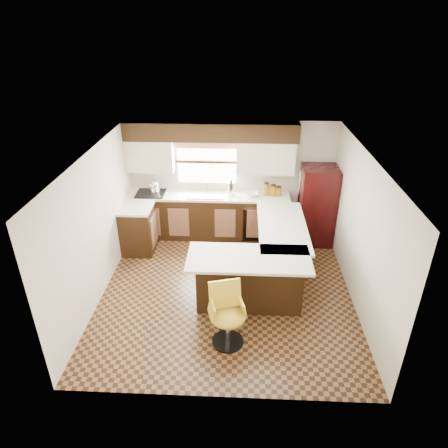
# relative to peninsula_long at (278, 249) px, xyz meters

# --- Properties ---
(floor) EXTENTS (4.40, 4.40, 0.00)m
(floor) POSITION_rel_peninsula_long_xyz_m (-0.90, -0.62, -0.45)
(floor) COLOR #49301A
(floor) RESTS_ON ground
(ceiling) EXTENTS (4.40, 4.40, 0.00)m
(ceiling) POSITION_rel_peninsula_long_xyz_m (-0.90, -0.62, 1.95)
(ceiling) COLOR silver
(ceiling) RESTS_ON wall_back
(wall_back) EXTENTS (4.40, 0.00, 4.40)m
(wall_back) POSITION_rel_peninsula_long_xyz_m (-0.90, 1.58, 0.75)
(wall_back) COLOR beige
(wall_back) RESTS_ON floor
(wall_front) EXTENTS (4.40, 0.00, 4.40)m
(wall_front) POSITION_rel_peninsula_long_xyz_m (-0.90, -2.83, 0.75)
(wall_front) COLOR beige
(wall_front) RESTS_ON floor
(wall_left) EXTENTS (0.00, 4.40, 4.40)m
(wall_left) POSITION_rel_peninsula_long_xyz_m (-3.00, -0.62, 0.75)
(wall_left) COLOR beige
(wall_left) RESTS_ON floor
(wall_right) EXTENTS (0.00, 4.40, 4.40)m
(wall_right) POSITION_rel_peninsula_long_xyz_m (1.20, -0.62, 0.75)
(wall_right) COLOR beige
(wall_right) RESTS_ON floor
(base_cab_back) EXTENTS (3.30, 0.60, 0.90)m
(base_cab_back) POSITION_rel_peninsula_long_xyz_m (-1.35, 1.28, 0.00)
(base_cab_back) COLOR black
(base_cab_back) RESTS_ON floor
(base_cab_left) EXTENTS (0.60, 0.70, 0.90)m
(base_cab_left) POSITION_rel_peninsula_long_xyz_m (-2.70, 0.62, 0.00)
(base_cab_left) COLOR black
(base_cab_left) RESTS_ON floor
(counter_back) EXTENTS (3.30, 0.60, 0.04)m
(counter_back) POSITION_rel_peninsula_long_xyz_m (-1.35, 1.28, 0.47)
(counter_back) COLOR silver
(counter_back) RESTS_ON base_cab_back
(counter_left) EXTENTS (0.60, 0.70, 0.04)m
(counter_left) POSITION_rel_peninsula_long_xyz_m (-2.70, 0.62, 0.47)
(counter_left) COLOR silver
(counter_left) RESTS_ON base_cab_left
(soffit) EXTENTS (3.40, 0.35, 0.36)m
(soffit) POSITION_rel_peninsula_long_xyz_m (-1.30, 1.40, 1.77)
(soffit) COLOR black
(soffit) RESTS_ON wall_back
(upper_cab_left) EXTENTS (0.94, 0.35, 0.64)m
(upper_cab_left) POSITION_rel_peninsula_long_xyz_m (-2.52, 1.40, 1.27)
(upper_cab_left) COLOR beige
(upper_cab_left) RESTS_ON wall_back
(upper_cab_right) EXTENTS (1.14, 0.35, 0.64)m
(upper_cab_right) POSITION_rel_peninsula_long_xyz_m (-0.22, 1.40, 1.27)
(upper_cab_right) COLOR beige
(upper_cab_right) RESTS_ON wall_back
(window_pane) EXTENTS (1.20, 0.02, 0.90)m
(window_pane) POSITION_rel_peninsula_long_xyz_m (-1.40, 1.56, 1.10)
(window_pane) COLOR white
(window_pane) RESTS_ON wall_back
(valance) EXTENTS (1.30, 0.06, 0.18)m
(valance) POSITION_rel_peninsula_long_xyz_m (-1.40, 1.52, 1.49)
(valance) COLOR #D19B93
(valance) RESTS_ON wall_back
(sink) EXTENTS (0.75, 0.45, 0.03)m
(sink) POSITION_rel_peninsula_long_xyz_m (-1.40, 1.25, 0.51)
(sink) COLOR #B2B2B7
(sink) RESTS_ON counter_back
(dishwasher) EXTENTS (0.58, 0.03, 0.78)m
(dishwasher) POSITION_rel_peninsula_long_xyz_m (-0.35, 0.99, -0.02)
(dishwasher) COLOR black
(dishwasher) RESTS_ON floor
(cooktop) EXTENTS (0.58, 0.50, 0.02)m
(cooktop) POSITION_rel_peninsula_long_xyz_m (-2.55, 1.25, 0.51)
(cooktop) COLOR black
(cooktop) RESTS_ON counter_back
(peninsula_long) EXTENTS (0.60, 1.95, 0.90)m
(peninsula_long) POSITION_rel_peninsula_long_xyz_m (0.00, 0.00, 0.00)
(peninsula_long) COLOR black
(peninsula_long) RESTS_ON floor
(peninsula_return) EXTENTS (1.65, 0.60, 0.90)m
(peninsula_return) POSITION_rel_peninsula_long_xyz_m (-0.53, -0.97, 0.00)
(peninsula_return) COLOR black
(peninsula_return) RESTS_ON floor
(counter_pen_long) EXTENTS (0.84, 1.95, 0.04)m
(counter_pen_long) POSITION_rel_peninsula_long_xyz_m (0.05, 0.00, 0.47)
(counter_pen_long) COLOR silver
(counter_pen_long) RESTS_ON peninsula_long
(counter_pen_return) EXTENTS (1.89, 0.84, 0.04)m
(counter_pen_return) POSITION_rel_peninsula_long_xyz_m (-0.55, -1.06, 0.47)
(counter_pen_return) COLOR silver
(counter_pen_return) RESTS_ON peninsula_return
(refrigerator) EXTENTS (0.69, 0.67, 1.62)m
(refrigerator) POSITION_rel_peninsula_long_xyz_m (0.83, 1.14, 0.36)
(refrigerator) COLOR black
(refrigerator) RESTS_ON floor
(bar_chair) EXTENTS (0.62, 0.62, 0.94)m
(bar_chair) POSITION_rel_peninsula_long_xyz_m (-0.83, -1.88, 0.02)
(bar_chair) COLOR gold
(bar_chair) RESTS_ON floor
(kettle) EXTENTS (0.22, 0.22, 0.29)m
(kettle) POSITION_rel_peninsula_long_xyz_m (-2.46, 1.26, 0.67)
(kettle) COLOR silver
(kettle) RESTS_ON cooktop
(percolator) EXTENTS (0.13, 0.13, 0.28)m
(percolator) POSITION_rel_peninsula_long_xyz_m (-0.89, 1.28, 0.64)
(percolator) COLOR silver
(percolator) RESTS_ON counter_back
(mixing_bowl) EXTENTS (0.30, 0.30, 0.06)m
(mixing_bowl) POSITION_rel_peninsula_long_xyz_m (-0.46, 1.28, 0.53)
(mixing_bowl) COLOR white
(mixing_bowl) RESTS_ON counter_back
(canister_large) EXTENTS (0.12, 0.12, 0.25)m
(canister_large) POSITION_rel_peninsula_long_xyz_m (-0.18, 1.30, 0.62)
(canister_large) COLOR brown
(canister_large) RESTS_ON counter_back
(canister_med) EXTENTS (0.13, 0.13, 0.21)m
(canister_med) POSITION_rel_peninsula_long_xyz_m (-0.04, 1.30, 0.60)
(canister_med) COLOR brown
(canister_med) RESTS_ON counter_back
(canister_small) EXTENTS (0.13, 0.13, 0.17)m
(canister_small) POSITION_rel_peninsula_long_xyz_m (0.07, 1.30, 0.58)
(canister_small) COLOR brown
(canister_small) RESTS_ON counter_back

